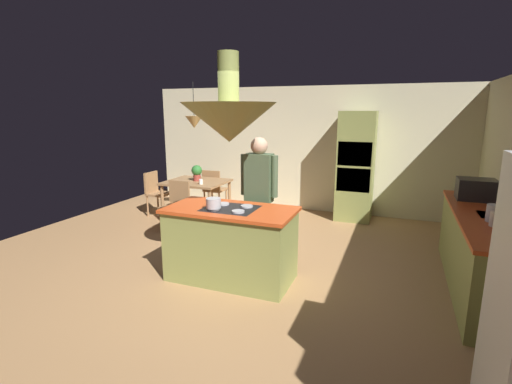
{
  "coord_description": "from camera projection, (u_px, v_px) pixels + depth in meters",
  "views": [
    {
      "loc": [
        1.87,
        -4.15,
        2.08
      ],
      "look_at": [
        0.1,
        0.4,
        1.0
      ],
      "focal_mm": 26.11,
      "sensor_mm": 36.0,
      "label": 1
    }
  ],
  "objects": [
    {
      "name": "dining_table",
      "position": [
        196.0,
        186.0,
        7.07
      ],
      "size": [
        1.11,
        0.94,
        0.76
      ],
      "color": "#9E7248",
      "rests_on": "ground"
    },
    {
      "name": "ground",
      "position": [
        238.0,
        272.0,
        4.88
      ],
      "size": [
        8.16,
        8.16,
        0.0
      ],
      "primitive_type": "plane",
      "color": "#AD7F51"
    },
    {
      "name": "canister_sugar",
      "position": [
        497.0,
        219.0,
        3.79
      ],
      "size": [
        0.13,
        0.13,
        0.15
      ],
      "primitive_type": "cylinder",
      "color": "silver",
      "rests_on": "counter_run_right"
    },
    {
      "name": "pendant_light_over_table",
      "position": [
        194.0,
        122.0,
        6.81
      ],
      "size": [
        0.32,
        0.32,
        0.82
      ],
      "color": "#E0B266"
    },
    {
      "name": "chair_at_corner",
      "position": [
        156.0,
        190.0,
        7.44
      ],
      "size": [
        0.4,
        0.4,
        0.87
      ],
      "rotation": [
        0.0,
        0.0,
        1.57
      ],
      "color": "#9E7248",
      "rests_on": "ground"
    },
    {
      "name": "range_hood",
      "position": [
        229.0,
        120.0,
        4.28
      ],
      "size": [
        1.1,
        1.1,
        1.0
      ],
      "color": "#8C934C"
    },
    {
      "name": "oven_tower",
      "position": [
        356.0,
        166.0,
        7.04
      ],
      "size": [
        0.66,
        0.62,
        2.06
      ],
      "color": "#8C934C",
      "rests_on": "ground"
    },
    {
      "name": "cup_on_table",
      "position": [
        201.0,
        182.0,
        6.74
      ],
      "size": [
        0.07,
        0.07,
        0.09
      ],
      "primitive_type": "cylinder",
      "color": "white",
      "rests_on": "dining_table"
    },
    {
      "name": "chair_facing_island",
      "position": [
        177.0,
        202.0,
        6.48
      ],
      "size": [
        0.4,
        0.4,
        0.87
      ],
      "color": "#9E7248",
      "rests_on": "ground"
    },
    {
      "name": "microwave_on_counter",
      "position": [
        476.0,
        189.0,
        4.9
      ],
      "size": [
        0.46,
        0.36,
        0.28
      ],
      "primitive_type": "cube",
      "color": "#232326",
      "rests_on": "counter_run_right"
    },
    {
      "name": "person_at_island",
      "position": [
        259.0,
        191.0,
        5.06
      ],
      "size": [
        0.53,
        0.23,
        1.73
      ],
      "color": "tan",
      "rests_on": "ground"
    },
    {
      "name": "counter_run_right",
      "position": [
        482.0,
        252.0,
        4.32
      ],
      "size": [
        0.73,
        2.62,
        0.91
      ],
      "color": "#8C934C",
      "rests_on": "ground"
    },
    {
      "name": "canister_flour",
      "position": [
        501.0,
        224.0,
        3.62
      ],
      "size": [
        0.13,
        0.13,
        0.16
      ],
      "primitive_type": "cylinder",
      "color": "#E0B78C",
      "rests_on": "counter_run_right"
    },
    {
      "name": "potted_plant_on_table",
      "position": [
        197.0,
        172.0,
        7.04
      ],
      "size": [
        0.2,
        0.2,
        0.3
      ],
      "color": "#99382D",
      "rests_on": "dining_table"
    },
    {
      "name": "chair_by_back_wall",
      "position": [
        214.0,
        187.0,
        7.73
      ],
      "size": [
        0.4,
        0.4,
        0.87
      ],
      "rotation": [
        0.0,
        0.0,
        3.14
      ],
      "color": "#9E7248",
      "rests_on": "ground"
    },
    {
      "name": "cooking_pot_on_cooktop",
      "position": [
        213.0,
        203.0,
        4.43
      ],
      "size": [
        0.18,
        0.18,
        0.12
      ],
      "primitive_type": "cylinder",
      "color": "#B2B2B7",
      "rests_on": "kitchen_island"
    },
    {
      "name": "canister_tea",
      "position": [
        493.0,
        213.0,
        3.95
      ],
      "size": [
        0.14,
        0.14,
        0.19
      ],
      "primitive_type": "cylinder",
      "color": "silver",
      "rests_on": "counter_run_right"
    },
    {
      "name": "wall_back",
      "position": [
        304.0,
        149.0,
        7.75
      ],
      "size": [
        6.8,
        0.1,
        2.55
      ],
      "primitive_type": "cube",
      "color": "beige",
      "rests_on": "ground"
    },
    {
      "name": "kitchen_island",
      "position": [
        231.0,
        244.0,
        4.6
      ],
      "size": [
        1.57,
        0.82,
        0.93
      ],
      "color": "#8C934C",
      "rests_on": "ground"
    }
  ]
}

